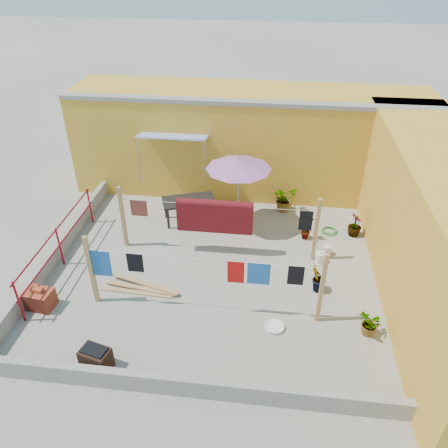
{
  "coord_description": "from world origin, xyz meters",
  "views": [
    {
      "loc": [
        1.32,
        -8.46,
        7.02
      ],
      "look_at": [
        0.24,
        0.3,
        1.23
      ],
      "focal_mm": 35.0,
      "sensor_mm": 36.0,
      "label": 1
    }
  ],
  "objects_px": {
    "outdoor_table": "(189,202)",
    "brick_stack": "(39,299)",
    "brazier": "(96,358)",
    "water_jug_a": "(327,250)",
    "green_hose": "(329,231)",
    "plant_back_a": "(284,199)",
    "water_jug_b": "(320,258)",
    "patio_umbrella": "(239,164)",
    "white_basin": "(275,327)"
  },
  "relations": [
    {
      "from": "outdoor_table",
      "to": "brick_stack",
      "type": "relative_size",
      "value": 2.5
    },
    {
      "from": "brazier",
      "to": "water_jug_a",
      "type": "distance_m",
      "value": 6.34
    },
    {
      "from": "green_hose",
      "to": "plant_back_a",
      "type": "bearing_deg",
      "value": 140.96
    },
    {
      "from": "brazier",
      "to": "water_jug_b",
      "type": "xyz_separation_m",
      "value": [
        4.49,
        3.87,
        -0.09
      ]
    },
    {
      "from": "outdoor_table",
      "to": "water_jug_a",
      "type": "relative_size",
      "value": 5.35
    },
    {
      "from": "outdoor_table",
      "to": "brick_stack",
      "type": "bearing_deg",
      "value": -123.76
    },
    {
      "from": "green_hose",
      "to": "plant_back_a",
      "type": "height_order",
      "value": "plant_back_a"
    },
    {
      "from": "patio_umbrella",
      "to": "water_jug_b",
      "type": "distance_m",
      "value": 3.26
    },
    {
      "from": "green_hose",
      "to": "water_jug_b",
      "type": "bearing_deg",
      "value": -104.19
    },
    {
      "from": "patio_umbrella",
      "to": "outdoor_table",
      "type": "distance_m",
      "value": 1.94
    },
    {
      "from": "green_hose",
      "to": "water_jug_a",
      "type": "bearing_deg",
      "value": -97.89
    },
    {
      "from": "water_jug_a",
      "to": "plant_back_a",
      "type": "height_order",
      "value": "plant_back_a"
    },
    {
      "from": "outdoor_table",
      "to": "brazier",
      "type": "bearing_deg",
      "value": -98.2
    },
    {
      "from": "plant_back_a",
      "to": "water_jug_a",
      "type": "bearing_deg",
      "value": -61.6
    },
    {
      "from": "brick_stack",
      "to": "plant_back_a",
      "type": "distance_m",
      "value": 7.34
    },
    {
      "from": "brazier",
      "to": "outdoor_table",
      "type": "bearing_deg",
      "value": 81.8
    },
    {
      "from": "brick_stack",
      "to": "water_jug_b",
      "type": "distance_m",
      "value": 6.81
    },
    {
      "from": "patio_umbrella",
      "to": "green_hose",
      "type": "bearing_deg",
      "value": -1.22
    },
    {
      "from": "white_basin",
      "to": "green_hose",
      "type": "height_order",
      "value": "white_basin"
    },
    {
      "from": "outdoor_table",
      "to": "brazier",
      "type": "xyz_separation_m",
      "value": [
        -0.79,
        -5.45,
        -0.39
      ]
    },
    {
      "from": "green_hose",
      "to": "plant_back_a",
      "type": "xyz_separation_m",
      "value": [
        -1.32,
        1.07,
        0.36
      ]
    },
    {
      "from": "water_jug_b",
      "to": "plant_back_a",
      "type": "xyz_separation_m",
      "value": [
        -0.95,
        2.53,
        0.24
      ]
    },
    {
      "from": "outdoor_table",
      "to": "brick_stack",
      "type": "xyz_separation_m",
      "value": [
        -2.67,
        -3.99,
        -0.4
      ]
    },
    {
      "from": "brazier",
      "to": "green_hose",
      "type": "bearing_deg",
      "value": 47.65
    },
    {
      "from": "brick_stack",
      "to": "green_hose",
      "type": "relative_size",
      "value": 1.46
    },
    {
      "from": "green_hose",
      "to": "brick_stack",
      "type": "bearing_deg",
      "value": -150.14
    },
    {
      "from": "brick_stack",
      "to": "white_basin",
      "type": "bearing_deg",
      "value": -0.16
    },
    {
      "from": "brazier",
      "to": "plant_back_a",
      "type": "relative_size",
      "value": 0.81
    },
    {
      "from": "outdoor_table",
      "to": "white_basin",
      "type": "xyz_separation_m",
      "value": [
        2.62,
        -4.0,
        -0.59
      ]
    },
    {
      "from": "white_basin",
      "to": "plant_back_a",
      "type": "relative_size",
      "value": 0.55
    },
    {
      "from": "patio_umbrella",
      "to": "outdoor_table",
      "type": "bearing_deg",
      "value": 177.51
    },
    {
      "from": "white_basin",
      "to": "green_hose",
      "type": "bearing_deg",
      "value": 69.5
    },
    {
      "from": "green_hose",
      "to": "plant_back_a",
      "type": "distance_m",
      "value": 1.74
    },
    {
      "from": "brazier",
      "to": "brick_stack",
      "type": "bearing_deg",
      "value": 142.17
    },
    {
      "from": "outdoor_table",
      "to": "white_basin",
      "type": "distance_m",
      "value": 4.82
    },
    {
      "from": "outdoor_table",
      "to": "water_jug_b",
      "type": "distance_m",
      "value": 4.06
    },
    {
      "from": "plant_back_a",
      "to": "patio_umbrella",
      "type": "bearing_deg",
      "value": -142.57
    },
    {
      "from": "patio_umbrella",
      "to": "water_jug_b",
      "type": "height_order",
      "value": "patio_umbrella"
    },
    {
      "from": "brazier",
      "to": "water_jug_b",
      "type": "relative_size",
      "value": 1.85
    },
    {
      "from": "white_basin",
      "to": "plant_back_a",
      "type": "bearing_deg",
      "value": 88.44
    },
    {
      "from": "outdoor_table",
      "to": "plant_back_a",
      "type": "height_order",
      "value": "plant_back_a"
    },
    {
      "from": "water_jug_b",
      "to": "green_hose",
      "type": "xyz_separation_m",
      "value": [
        0.37,
        1.47,
        -0.12
      ]
    },
    {
      "from": "water_jug_a",
      "to": "water_jug_b",
      "type": "height_order",
      "value": "water_jug_b"
    },
    {
      "from": "outdoor_table",
      "to": "green_hose",
      "type": "relative_size",
      "value": 3.65
    },
    {
      "from": "water_jug_b",
      "to": "green_hose",
      "type": "height_order",
      "value": "water_jug_b"
    },
    {
      "from": "patio_umbrella",
      "to": "brazier",
      "type": "distance_m",
      "value": 6.07
    },
    {
      "from": "water_jug_a",
      "to": "brick_stack",
      "type": "bearing_deg",
      "value": -157.12
    },
    {
      "from": "brick_stack",
      "to": "green_hose",
      "type": "height_order",
      "value": "brick_stack"
    },
    {
      "from": "outdoor_table",
      "to": "water_jug_a",
      "type": "distance_m",
      "value": 4.14
    },
    {
      "from": "white_basin",
      "to": "plant_back_a",
      "type": "height_order",
      "value": "plant_back_a"
    }
  ]
}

